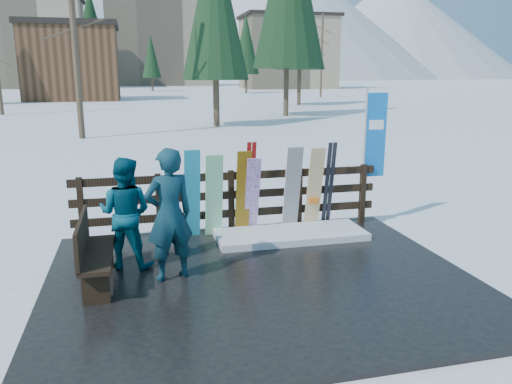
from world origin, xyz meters
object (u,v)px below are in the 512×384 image
object	(u,v)px
snowboard_1	(214,196)
snowboard_3	(252,196)
snowboard_2	(243,193)
snowboard_0	(192,194)
person_front	(169,215)
person_back	(125,213)
bench	(91,250)
rental_flag	(373,140)
snowboard_5	(314,189)
snowboard_4	(292,189)

from	to	relation	value
snowboard_1	snowboard_3	xyz separation A→B (m)	(0.69, 0.00, -0.04)
snowboard_2	snowboard_0	bearing A→B (deg)	180.00
snowboard_3	snowboard_1	bearing A→B (deg)	180.00
snowboard_1	person_front	world-z (taller)	person_front
snowboard_2	person_back	world-z (taller)	person_back
snowboard_2	snowboard_3	distance (m)	0.18
bench	snowboard_3	bearing A→B (deg)	32.73
snowboard_3	rental_flag	xyz separation A→B (m)	(2.44, 0.27, 0.89)
snowboard_0	snowboard_1	bearing A→B (deg)	0.00
bench	snowboard_1	bearing A→B (deg)	41.00
bench	person_front	distance (m)	1.14
snowboard_2	person_front	xyz separation A→B (m)	(-1.42, -1.69, 0.16)
snowboard_1	person_front	xyz separation A→B (m)	(-0.90, -1.69, 0.19)
rental_flag	person_back	world-z (taller)	rental_flag
snowboard_1	snowboard_2	xyz separation A→B (m)	(0.52, 0.00, 0.02)
snowboard_5	person_front	world-z (taller)	person_front
snowboard_3	person_front	distance (m)	2.33
snowboard_0	person_front	bearing A→B (deg)	-106.97
snowboard_3	rental_flag	world-z (taller)	rental_flag
rental_flag	snowboard_4	bearing A→B (deg)	-170.94
snowboard_1	snowboard_4	distance (m)	1.44
snowboard_2	person_back	size ratio (longest dim) A/B	0.94
snowboard_4	snowboard_0	bearing A→B (deg)	-180.00
snowboard_1	person_front	bearing A→B (deg)	-117.96
snowboard_2	snowboard_4	size ratio (longest dim) A/B	0.98
snowboard_0	rental_flag	bearing A→B (deg)	4.39
person_back	snowboard_0	bearing A→B (deg)	-113.96
snowboard_4	snowboard_5	bearing A→B (deg)	-0.00
snowboard_0	person_back	bearing A→B (deg)	-136.27
snowboard_2	person_front	size ratio (longest dim) A/B	0.84
snowboard_3	person_back	distance (m)	2.44
bench	person_back	xyz separation A→B (m)	(0.46, 0.63, 0.32)
bench	snowboard_5	distance (m)	4.20
bench	snowboard_1	xyz separation A→B (m)	(1.96, 1.70, 0.24)
bench	snowboard_4	distance (m)	3.81
snowboard_2	rental_flag	world-z (taller)	rental_flag
person_front	snowboard_5	bearing A→B (deg)	-165.04
snowboard_1	snowboard_3	bearing A→B (deg)	0.00
bench	snowboard_5	bearing A→B (deg)	23.97
snowboard_2	rental_flag	xyz separation A→B (m)	(2.61, 0.27, 0.83)
bench	snowboard_3	distance (m)	3.15
bench	rental_flag	distance (m)	5.57
snowboard_2	person_back	xyz separation A→B (m)	(-2.02, -1.07, 0.06)
snowboard_0	snowboard_2	xyz separation A→B (m)	(0.90, 0.00, -0.03)
bench	snowboard_2	xyz separation A→B (m)	(2.48, 1.70, 0.26)
bench	person_front	size ratio (longest dim) A/B	0.80
bench	snowboard_2	world-z (taller)	snowboard_2
snowboard_0	rental_flag	world-z (taller)	rental_flag
snowboard_0	person_back	xyz separation A→B (m)	(-1.12, -1.07, 0.03)
person_front	snowboard_2	bearing A→B (deg)	-146.51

